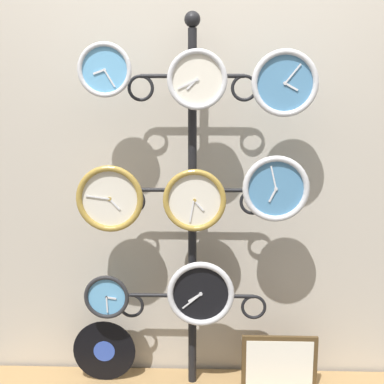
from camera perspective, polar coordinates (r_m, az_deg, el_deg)
The scene contains 12 objects.
shop_wall at distance 2.72m, azimuth 0.15°, elevation 7.61°, with size 4.40×0.04×2.80m.
display_stand at distance 2.69m, azimuth 0.04°, elevation -7.36°, with size 0.75×0.36×1.91m.
clock_top_left at distance 2.50m, azimuth -9.29°, elevation 12.74°, with size 0.25×0.04×0.25m.
clock_top_center at distance 2.46m, azimuth 0.56°, elevation 11.90°, with size 0.27×0.04×0.27m.
clock_top_right at distance 2.49m, azimuth 9.88°, elevation 11.37°, with size 0.30×0.04×0.30m.
clock_middle_left at distance 2.56m, azimuth -8.76°, elevation -0.70°, with size 0.32×0.04×0.32m.
clock_middle_center at distance 2.53m, azimuth 0.27°, elevation -0.88°, with size 0.30×0.04×0.30m.
clock_middle_right at distance 2.50m, azimuth 8.93°, elevation 0.35°, with size 0.31×0.04×0.31m.
clock_bottom_left at distance 2.72m, azimuth -9.08°, elevation -10.97°, with size 0.22×0.04×0.22m.
clock_bottom_center at distance 2.65m, azimuth 0.93°, elevation -10.78°, with size 0.33×0.04×0.33m.
vinyl_record at distance 2.92m, azimuth -9.34°, elevation -16.39°, with size 0.32×0.01×0.32m.
picture_frame at distance 2.85m, azimuth 9.29°, elevation -17.56°, with size 0.38×0.02×0.29m.
Camera 1 is at (0.08, -2.15, 1.54)m, focal length 50.00 mm.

